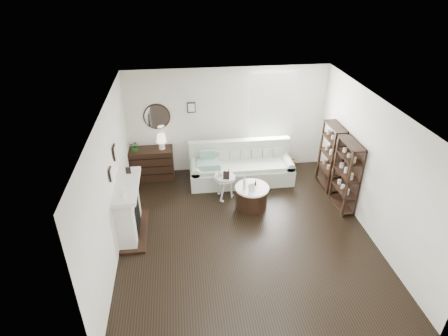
{
  "coord_description": "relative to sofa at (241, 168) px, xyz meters",
  "views": [
    {
      "loc": [
        -1.17,
        -5.96,
        4.96
      ],
      "look_at": [
        -0.34,
        0.8,
        1.09
      ],
      "focal_mm": 30.0,
      "sensor_mm": 36.0,
      "label": 1
    }
  ],
  "objects": [
    {
      "name": "pedestal_table",
      "position": [
        -0.51,
        -0.78,
        0.22
      ],
      "size": [
        0.49,
        0.49,
        0.59
      ],
      "rotation": [
        0.0,
        0.0,
        -0.37
      ],
      "color": "silver",
      "rests_on": "ground"
    },
    {
      "name": "dresser",
      "position": [
        -2.27,
        0.39,
        0.07
      ],
      "size": [
        1.2,
        0.51,
        0.8
      ],
      "color": "black",
      "rests_on": "ground"
    },
    {
      "name": "fireplace",
      "position": [
        -2.56,
        -1.78,
        0.21
      ],
      "size": [
        0.5,
        1.4,
        1.84
      ],
      "color": "silver",
      "rests_on": "ground"
    },
    {
      "name": "suitcase",
      "position": [
        1.15,
        0.17,
        -0.14
      ],
      "size": [
        0.57,
        0.23,
        0.37
      ],
      "primitive_type": "cube",
      "rotation": [
        0.0,
        0.0,
        0.07
      ],
      "color": "brown",
      "rests_on": "ground"
    },
    {
      "name": "table_lamp",
      "position": [
        -1.92,
        0.39,
        0.67
      ],
      "size": [
        0.33,
        0.33,
        0.4
      ],
      "primitive_type": null,
      "rotation": [
        0.0,
        0.0,
        -0.42
      ],
      "color": "white",
      "rests_on": "dresser"
    },
    {
      "name": "card_frame_drum",
      "position": [
        0.0,
        -1.4,
        0.3
      ],
      "size": [
        0.16,
        0.1,
        0.2
      ],
      "primitive_type": "cube",
      "rotation": [
        -0.21,
        0.0,
        0.32
      ],
      "color": "silver",
      "rests_on": "drum_table"
    },
    {
      "name": "drum_table",
      "position": [
        0.05,
        -1.21,
        -0.06
      ],
      "size": [
        0.75,
        0.75,
        0.52
      ],
      "rotation": [
        0.0,
        0.0,
        -0.24
      ],
      "color": "black",
      "rests_on": "ground"
    },
    {
      "name": "shelf_unit_near",
      "position": [
        2.08,
        -1.43,
        0.48
      ],
      "size": [
        0.3,
        0.8,
        1.6
      ],
      "color": "black",
      "rests_on": "ground"
    },
    {
      "name": "sofa",
      "position": [
        0.0,
        0.0,
        0.0
      ],
      "size": [
        2.54,
        0.88,
        0.99
      ],
      "color": "beige",
      "rests_on": "ground"
    },
    {
      "name": "quilt",
      "position": [
        -0.83,
        -0.13,
        0.25
      ],
      "size": [
        0.56,
        0.46,
        0.14
      ],
      "primitive_type": "cube",
      "rotation": [
        0.0,
        0.0,
        -0.02
      ],
      "color": "#227E5D",
      "rests_on": "sofa"
    },
    {
      "name": "room",
      "position": [
        0.48,
        0.62,
        1.27
      ],
      "size": [
        5.5,
        5.5,
        5.5
      ],
      "color": "black",
      "rests_on": "ground"
    },
    {
      "name": "eiffel_ped",
      "position": [
        -0.41,
        -0.75,
        0.36
      ],
      "size": [
        0.11,
        0.11,
        0.18
      ],
      "primitive_type": null,
      "rotation": [
        0.0,
        0.0,
        0.01
      ],
      "color": "black",
      "rests_on": "pedestal_table"
    },
    {
      "name": "flask_ped",
      "position": [
        -0.59,
        -0.76,
        0.39
      ],
      "size": [
        0.14,
        0.14,
        0.25
      ],
      "primitive_type": null,
      "color": "silver",
      "rests_on": "pedestal_table"
    },
    {
      "name": "bottle_drum",
      "position": [
        -0.14,
        -1.29,
        0.36
      ],
      "size": [
        0.08,
        0.08,
        0.32
      ],
      "primitive_type": "cylinder",
      "color": "silver",
      "rests_on": "drum_table"
    },
    {
      "name": "card_frame_ped",
      "position": [
        -0.48,
        -0.91,
        0.36
      ],
      "size": [
        0.15,
        0.09,
        0.19
      ],
      "primitive_type": "cube",
      "rotation": [
        -0.21,
        0.0,
        -0.26
      ],
      "color": "black",
      "rests_on": "pedestal_table"
    },
    {
      "name": "potted_plant",
      "position": [
        -2.57,
        0.34,
        0.61
      ],
      "size": [
        0.3,
        0.28,
        0.27
      ],
      "primitive_type": "imported",
      "rotation": [
        0.0,
        0.0,
        -0.31
      ],
      "color": "#205017",
      "rests_on": "dresser"
    },
    {
      "name": "eiffel_drum",
      "position": [
        0.14,
        -1.16,
        0.29
      ],
      "size": [
        0.14,
        0.14,
        0.19
      ],
      "primitive_type": null,
      "rotation": [
        0.0,
        0.0,
        -0.28
      ],
      "color": "black",
      "rests_on": "drum_table"
    },
    {
      "name": "shelf_unit_far",
      "position": [
        2.08,
        -0.53,
        0.48
      ],
      "size": [
        0.3,
        0.8,
        1.6
      ],
      "color": "black",
      "rests_on": "ground"
    }
  ]
}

